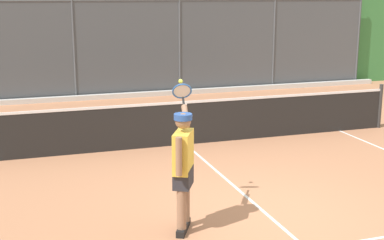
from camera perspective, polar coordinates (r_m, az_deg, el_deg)
name	(u,v)px	position (r m, az deg, el deg)	size (l,w,h in m)	color
ground_plane	(266,214)	(8.26, 7.83, -9.76)	(60.00, 60.00, 0.00)	#B27551
fence_backdrop	(124,39)	(17.81, -7.11, 8.46)	(19.76, 1.37, 3.58)	#474C51
tennis_net	(186,122)	(11.67, -0.67, -0.25)	(9.99, 0.09, 1.07)	#2D2D2D
tennis_player	(183,163)	(7.33, -0.94, -4.52)	(0.61, 1.35, 1.96)	black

